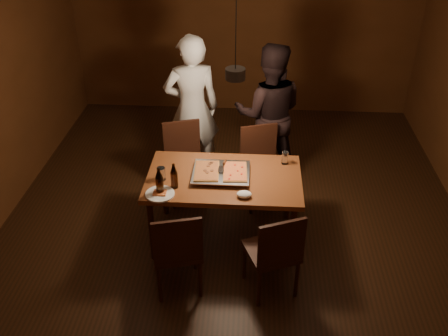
# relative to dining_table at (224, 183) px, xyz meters

# --- Properties ---
(room_shell) EXTENTS (6.00, 6.00, 6.00)m
(room_shell) POSITION_rel_dining_table_xyz_m (0.09, 0.15, 0.72)
(room_shell) COLOR #32190D
(room_shell) RESTS_ON ground
(dining_table) EXTENTS (1.50, 0.90, 0.75)m
(dining_table) POSITION_rel_dining_table_xyz_m (0.00, 0.00, 0.00)
(dining_table) COLOR brown
(dining_table) RESTS_ON floor
(chair_far_left) EXTENTS (0.53, 0.53, 0.49)m
(chair_far_left) POSITION_rel_dining_table_xyz_m (-0.51, 0.78, -0.14)
(chair_far_left) COLOR #38190F
(chair_far_left) RESTS_ON floor
(chair_far_right) EXTENTS (0.53, 0.53, 0.49)m
(chair_far_right) POSITION_rel_dining_table_xyz_m (0.36, 0.73, -0.14)
(chair_far_right) COLOR #38190F
(chair_far_right) RESTS_ON floor
(chair_near_left) EXTENTS (0.51, 0.51, 0.49)m
(chair_near_left) POSITION_rel_dining_table_xyz_m (-0.35, -0.79, -0.14)
(chair_near_left) COLOR #38190F
(chair_near_left) RESTS_ON floor
(chair_near_right) EXTENTS (0.55, 0.55, 0.49)m
(chair_near_right) POSITION_rel_dining_table_xyz_m (0.50, -0.77, -0.14)
(chair_near_right) COLOR #38190F
(chair_near_right) RESTS_ON floor
(pizza_tray) EXTENTS (0.58, 0.48, 0.05)m
(pizza_tray) POSITION_rel_dining_table_xyz_m (-0.03, 0.02, 0.10)
(pizza_tray) COLOR silver
(pizza_tray) RESTS_ON dining_table
(pizza_meat) EXTENTS (0.25, 0.38, 0.02)m
(pizza_meat) POSITION_rel_dining_table_xyz_m (-0.17, 0.01, 0.13)
(pizza_meat) COLOR maroon
(pizza_meat) RESTS_ON pizza_tray
(pizza_cheese) EXTENTS (0.25, 0.37, 0.02)m
(pizza_cheese) POSITION_rel_dining_table_xyz_m (0.11, 0.01, 0.13)
(pizza_cheese) COLOR gold
(pizza_cheese) RESTS_ON pizza_tray
(spatula) EXTENTS (0.11, 0.25, 0.04)m
(spatula) POSITION_rel_dining_table_xyz_m (-0.02, 0.03, 0.14)
(spatula) COLOR silver
(spatula) RESTS_ON pizza_tray
(beer_bottle_a) EXTENTS (0.07, 0.07, 0.27)m
(beer_bottle_a) POSITION_rel_dining_table_xyz_m (-0.57, -0.32, 0.21)
(beer_bottle_a) COLOR black
(beer_bottle_a) RESTS_ON dining_table
(beer_bottle_b) EXTENTS (0.07, 0.07, 0.25)m
(beer_bottle_b) POSITION_rel_dining_table_xyz_m (-0.45, -0.21, 0.20)
(beer_bottle_b) COLOR black
(beer_bottle_b) RESTS_ON dining_table
(water_glass_left) EXTENTS (0.08, 0.08, 0.13)m
(water_glass_left) POSITION_rel_dining_table_xyz_m (-0.60, -0.09, 0.14)
(water_glass_left) COLOR silver
(water_glass_left) RESTS_ON dining_table
(water_glass_right) EXTENTS (0.07, 0.07, 0.13)m
(water_glass_right) POSITION_rel_dining_table_xyz_m (0.60, 0.29, 0.14)
(water_glass_right) COLOR silver
(water_glass_right) RESTS_ON dining_table
(plate_slice) EXTENTS (0.27, 0.27, 0.03)m
(plate_slice) POSITION_rel_dining_table_xyz_m (-0.57, -0.34, 0.08)
(plate_slice) COLOR white
(plate_slice) RESTS_ON dining_table
(napkin) EXTENTS (0.14, 0.11, 0.06)m
(napkin) POSITION_rel_dining_table_xyz_m (0.21, -0.33, 0.10)
(napkin) COLOR white
(napkin) RESTS_ON dining_table
(diner_white) EXTENTS (0.73, 0.57, 1.77)m
(diner_white) POSITION_rel_dining_table_xyz_m (-0.46, 1.22, 0.21)
(diner_white) COLOR silver
(diner_white) RESTS_ON floor
(diner_dark) EXTENTS (0.82, 0.64, 1.69)m
(diner_dark) POSITION_rel_dining_table_xyz_m (0.44, 1.24, 0.17)
(diner_dark) COLOR black
(diner_dark) RESTS_ON floor
(pendant_lamp) EXTENTS (0.18, 0.18, 1.10)m
(pendant_lamp) POSITION_rel_dining_table_xyz_m (0.09, 0.15, 1.08)
(pendant_lamp) COLOR black
(pendant_lamp) RESTS_ON ceiling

